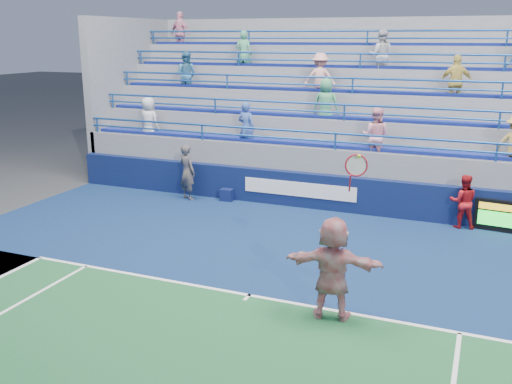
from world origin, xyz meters
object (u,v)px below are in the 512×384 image
at_px(line_judge, 187,172).
at_px(serve_speed_board, 500,216).
at_px(tennis_player, 333,268).
at_px(ball_girl, 463,202).
at_px(judge_chair, 227,194).

bearing_deg(line_judge, serve_speed_board, -154.16).
relative_size(serve_speed_board, tennis_player, 0.40).
relative_size(line_judge, ball_girl, 1.20).
distance_m(serve_speed_board, judge_chair, 8.15).
bearing_deg(tennis_player, line_judge, 136.37).
bearing_deg(serve_speed_board, line_judge, -177.91).
bearing_deg(tennis_player, judge_chair, 128.61).
distance_m(judge_chair, tennis_player, 8.37).
relative_size(tennis_player, line_judge, 1.75).
xyz_separation_m(judge_chair, line_judge, (-1.27, -0.34, 0.69)).
height_order(serve_speed_board, line_judge, line_judge).
relative_size(serve_speed_board, line_judge, 0.71).
height_order(tennis_player, ball_girl, tennis_player).
relative_size(judge_chair, line_judge, 0.39).
height_order(judge_chair, line_judge, line_judge).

